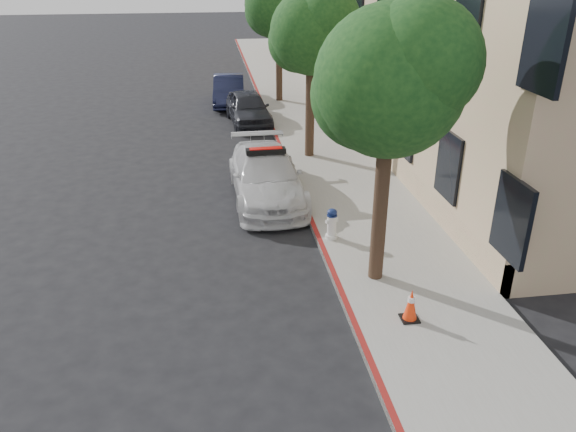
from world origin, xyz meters
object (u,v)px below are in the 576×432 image
Objects in this scene: parked_car_mid at (248,108)px; traffic_cone at (411,305)px; police_car at (266,176)px; fire_hydrant at (332,224)px; parked_car_far at (229,90)px.

traffic_cone is at bearing -87.45° from parked_car_mid.
police_car is 3.22m from fire_hydrant.
police_car is at bearing 107.32° from traffic_cone.
police_car is 7.37× the size of traffic_cone.
parked_car_mid reaches higher than fire_hydrant.
fire_hydrant is (1.25, -2.96, -0.16)m from police_car.
parked_car_mid is at bearing 88.02° from police_car.
parked_car_mid is 10.90m from fire_hydrant.
parked_car_far is 5.14× the size of fire_hydrant.
parked_car_far is (-0.53, 11.32, -0.04)m from police_car.
fire_hydrant is at bearing 102.27° from traffic_cone.
fire_hydrant is 1.18× the size of traffic_cone.
fire_hydrant reaches higher than traffic_cone.
police_car is 1.23× the size of parked_car_mid.
traffic_cone is (1.90, -14.29, -0.19)m from parked_car_mid.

